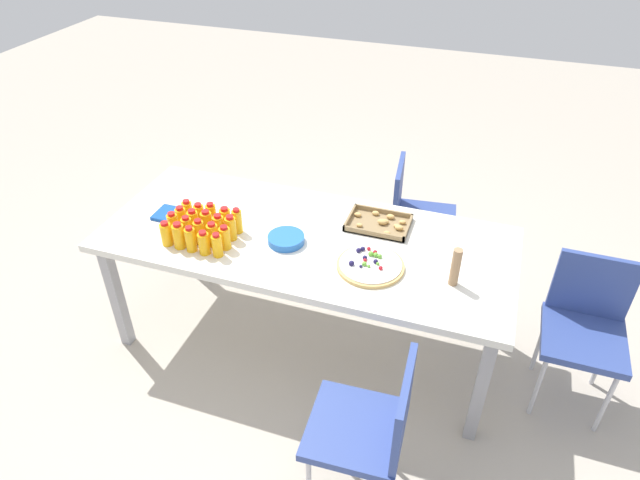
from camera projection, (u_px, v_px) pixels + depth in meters
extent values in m
plane|color=#B2A899|center=(307.00, 337.00, 3.40)|extent=(12.00, 12.00, 0.00)
cube|color=silver|center=(306.00, 240.00, 2.97)|extent=(2.18, 0.92, 0.04)
cube|color=#99999E|center=(117.00, 297.00, 3.17)|extent=(0.06, 0.06, 0.71)
cube|color=#99999E|center=(481.00, 389.00, 2.64)|extent=(0.06, 0.06, 0.71)
cube|color=#99999E|center=(184.00, 226.00, 3.75)|extent=(0.06, 0.06, 0.71)
cube|color=#99999E|center=(494.00, 289.00, 3.22)|extent=(0.06, 0.06, 0.71)
cube|color=#33478C|center=(356.00, 429.00, 2.35)|extent=(0.42, 0.42, 0.04)
cube|color=#33478C|center=(403.00, 410.00, 2.20)|extent=(0.05, 0.38, 0.38)
cylinder|color=silver|center=(328.00, 425.00, 2.65)|extent=(0.02, 0.02, 0.41)
cylinder|color=silver|center=(395.00, 441.00, 2.58)|extent=(0.02, 0.02, 0.41)
cube|color=#33478C|center=(583.00, 339.00, 2.77)|extent=(0.40, 0.40, 0.04)
cube|color=#33478C|center=(593.00, 287.00, 2.80)|extent=(0.38, 0.03, 0.38)
cylinder|color=silver|center=(605.00, 404.00, 2.75)|extent=(0.02, 0.02, 0.41)
cylinder|color=silver|center=(537.00, 387.00, 2.83)|extent=(0.02, 0.02, 0.41)
cylinder|color=silver|center=(602.00, 358.00, 2.99)|extent=(0.02, 0.02, 0.41)
cylinder|color=silver|center=(539.00, 343.00, 3.08)|extent=(0.02, 0.02, 0.41)
cube|color=#33478C|center=(424.00, 220.00, 3.64)|extent=(0.44, 0.44, 0.04)
cube|color=#33478C|center=(398.00, 191.00, 3.56)|extent=(0.07, 0.38, 0.38)
cylinder|color=silver|center=(445.00, 239.00, 3.88)|extent=(0.02, 0.02, 0.41)
cylinder|color=silver|center=(443.00, 267.00, 3.63)|extent=(0.02, 0.02, 0.41)
cylinder|color=silver|center=(399.00, 233.00, 3.94)|extent=(0.02, 0.02, 0.41)
cylinder|color=silver|center=(394.00, 261.00, 3.68)|extent=(0.02, 0.02, 0.41)
cylinder|color=#FAAD14|center=(166.00, 235.00, 2.87)|extent=(0.06, 0.06, 0.12)
cylinder|color=red|center=(164.00, 223.00, 2.83)|extent=(0.04, 0.04, 0.02)
cylinder|color=#FAAC14|center=(179.00, 237.00, 2.84)|extent=(0.06, 0.06, 0.13)
cylinder|color=red|center=(177.00, 225.00, 2.80)|extent=(0.04, 0.04, 0.02)
cylinder|color=#F9AE14|center=(191.00, 240.00, 2.82)|extent=(0.05, 0.05, 0.13)
cylinder|color=red|center=(189.00, 228.00, 2.78)|extent=(0.04, 0.04, 0.02)
cylinder|color=#FAAE14|center=(204.00, 244.00, 2.81)|extent=(0.06, 0.06, 0.12)
cylinder|color=red|center=(202.00, 233.00, 2.77)|extent=(0.04, 0.04, 0.02)
cylinder|color=#FAAC14|center=(217.00, 246.00, 2.79)|extent=(0.05, 0.05, 0.12)
cylinder|color=red|center=(216.00, 235.00, 2.75)|extent=(0.03, 0.03, 0.02)
cylinder|color=#F9AD14|center=(173.00, 226.00, 2.92)|extent=(0.06, 0.06, 0.13)
cylinder|color=red|center=(171.00, 214.00, 2.88)|extent=(0.04, 0.04, 0.02)
cylinder|color=#FAAB14|center=(187.00, 229.00, 2.91)|extent=(0.06, 0.06, 0.12)
cylinder|color=red|center=(185.00, 218.00, 2.86)|extent=(0.04, 0.04, 0.02)
cylinder|color=#FAAC14|center=(199.00, 233.00, 2.88)|extent=(0.06, 0.06, 0.13)
cylinder|color=red|center=(198.00, 221.00, 2.84)|extent=(0.04, 0.04, 0.02)
cylinder|color=#F9AD14|center=(213.00, 235.00, 2.86)|extent=(0.06, 0.06, 0.12)
cylinder|color=red|center=(211.00, 224.00, 2.82)|extent=(0.04, 0.04, 0.02)
cylinder|color=#F9AB14|center=(225.00, 238.00, 2.84)|extent=(0.06, 0.06, 0.12)
cylinder|color=red|center=(224.00, 228.00, 2.80)|extent=(0.04, 0.04, 0.02)
cylinder|color=#FAAD14|center=(181.00, 219.00, 2.98)|extent=(0.06, 0.06, 0.12)
cylinder|color=red|center=(179.00, 208.00, 2.94)|extent=(0.04, 0.04, 0.02)
cylinder|color=#FAAE14|center=(193.00, 222.00, 2.96)|extent=(0.06, 0.06, 0.12)
cylinder|color=red|center=(192.00, 211.00, 2.92)|extent=(0.04, 0.04, 0.02)
cylinder|color=#FAAD14|center=(207.00, 224.00, 2.94)|extent=(0.06, 0.06, 0.13)
cylinder|color=red|center=(205.00, 212.00, 2.90)|extent=(0.04, 0.04, 0.02)
cylinder|color=#F9AC14|center=(219.00, 227.00, 2.92)|extent=(0.06, 0.06, 0.12)
cylinder|color=red|center=(217.00, 216.00, 2.88)|extent=(0.04, 0.04, 0.02)
cylinder|color=#FAAC14|center=(231.00, 229.00, 2.91)|extent=(0.06, 0.06, 0.13)
cylinder|color=red|center=(230.00, 217.00, 2.86)|extent=(0.04, 0.04, 0.02)
cylinder|color=#F9AD14|center=(188.00, 212.00, 3.04)|extent=(0.05, 0.05, 0.12)
cylinder|color=red|center=(186.00, 202.00, 3.00)|extent=(0.04, 0.04, 0.02)
cylinder|color=#F9AD14|center=(199.00, 215.00, 3.02)|extent=(0.06, 0.06, 0.12)
cylinder|color=red|center=(198.00, 205.00, 2.98)|extent=(0.04, 0.04, 0.02)
cylinder|color=#F9AC14|center=(211.00, 216.00, 3.00)|extent=(0.06, 0.06, 0.13)
cylinder|color=red|center=(210.00, 205.00, 2.95)|extent=(0.04, 0.04, 0.02)
cylinder|color=#FAAE14|center=(225.00, 219.00, 2.99)|extent=(0.06, 0.06, 0.12)
cylinder|color=red|center=(224.00, 209.00, 2.95)|extent=(0.04, 0.04, 0.02)
cylinder|color=#F9AD14|center=(237.00, 222.00, 2.96)|extent=(0.05, 0.05, 0.13)
cylinder|color=red|center=(236.00, 210.00, 2.91)|extent=(0.03, 0.03, 0.02)
cylinder|color=tan|center=(370.00, 266.00, 2.74)|extent=(0.33, 0.33, 0.02)
cylinder|color=white|center=(371.00, 264.00, 2.73)|extent=(0.31, 0.31, 0.01)
sphere|color=#1E1947|center=(363.00, 249.00, 2.82)|extent=(0.02, 0.02, 0.02)
sphere|color=#66B238|center=(371.00, 254.00, 2.78)|extent=(0.03, 0.03, 0.03)
sphere|color=#66B238|center=(380.00, 256.00, 2.76)|extent=(0.02, 0.02, 0.02)
sphere|color=red|center=(375.00, 252.00, 2.79)|extent=(0.02, 0.02, 0.02)
sphere|color=#1E1947|center=(359.00, 250.00, 2.80)|extent=(0.03, 0.03, 0.03)
sphere|color=#66B238|center=(369.00, 266.00, 2.71)|extent=(0.02, 0.02, 0.02)
sphere|color=#66B238|center=(364.00, 264.00, 2.72)|extent=(0.02, 0.02, 0.02)
sphere|color=red|center=(381.00, 268.00, 2.69)|extent=(0.02, 0.02, 0.02)
sphere|color=#1E1947|center=(365.00, 258.00, 2.76)|extent=(0.02, 0.02, 0.02)
sphere|color=red|center=(365.00, 260.00, 2.74)|extent=(0.02, 0.02, 0.02)
sphere|color=#1E1947|center=(361.00, 266.00, 2.70)|extent=(0.02, 0.02, 0.02)
sphere|color=#66B238|center=(376.00, 255.00, 2.77)|extent=(0.03, 0.03, 0.03)
sphere|color=red|center=(369.00, 249.00, 2.82)|extent=(0.02, 0.02, 0.02)
sphere|color=#1E1947|center=(376.00, 261.00, 2.73)|extent=(0.02, 0.02, 0.02)
sphere|color=#1E1947|center=(352.00, 263.00, 2.72)|extent=(0.03, 0.03, 0.03)
sphere|color=#66B238|center=(378.00, 264.00, 2.72)|extent=(0.02, 0.02, 0.02)
cube|color=olive|center=(378.00, 225.00, 3.04)|extent=(0.34, 0.24, 0.01)
cube|color=olive|center=(373.00, 234.00, 2.95)|extent=(0.34, 0.01, 0.03)
cube|color=olive|center=(383.00, 212.00, 3.12)|extent=(0.34, 0.01, 0.03)
cube|color=olive|center=(350.00, 217.00, 3.08)|extent=(0.01, 0.24, 0.03)
cube|color=olive|center=(408.00, 228.00, 2.99)|extent=(0.01, 0.24, 0.03)
ellipsoid|color=tan|center=(399.00, 228.00, 2.99)|extent=(0.05, 0.03, 0.03)
ellipsoid|color=tan|center=(360.00, 225.00, 3.01)|extent=(0.04, 0.03, 0.02)
ellipsoid|color=tan|center=(397.00, 226.00, 3.01)|extent=(0.04, 0.03, 0.02)
ellipsoid|color=tan|center=(391.00, 217.00, 3.08)|extent=(0.05, 0.03, 0.03)
ellipsoid|color=tan|center=(387.00, 233.00, 2.95)|extent=(0.04, 0.03, 0.02)
ellipsoid|color=tan|center=(382.00, 222.00, 3.03)|extent=(0.05, 0.04, 0.03)
ellipsoid|color=tan|center=(358.00, 215.00, 3.09)|extent=(0.04, 0.03, 0.02)
ellipsoid|color=tan|center=(385.00, 221.00, 3.04)|extent=(0.04, 0.03, 0.02)
ellipsoid|color=tan|center=(403.00, 222.00, 3.04)|extent=(0.04, 0.03, 0.02)
ellipsoid|color=tan|center=(376.00, 213.00, 3.11)|extent=(0.04, 0.03, 0.02)
cylinder|color=blue|center=(286.00, 242.00, 2.92)|extent=(0.19, 0.19, 0.00)
cylinder|color=blue|center=(286.00, 241.00, 2.91)|extent=(0.19, 0.19, 0.00)
cylinder|color=blue|center=(286.00, 240.00, 2.91)|extent=(0.19, 0.19, 0.00)
cylinder|color=blue|center=(286.00, 240.00, 2.91)|extent=(0.19, 0.19, 0.00)
cylinder|color=blue|center=(286.00, 239.00, 2.90)|extent=(0.19, 0.19, 0.00)
cylinder|color=blue|center=(286.00, 238.00, 2.90)|extent=(0.19, 0.19, 0.00)
cylinder|color=blue|center=(286.00, 237.00, 2.90)|extent=(0.19, 0.19, 0.00)
cylinder|color=blue|center=(286.00, 236.00, 2.89)|extent=(0.19, 0.19, 0.00)
cube|color=#194CA5|center=(169.00, 214.00, 3.12)|extent=(0.15, 0.15, 0.02)
cylinder|color=#9E7A56|center=(455.00, 267.00, 2.59)|extent=(0.04, 0.04, 0.20)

